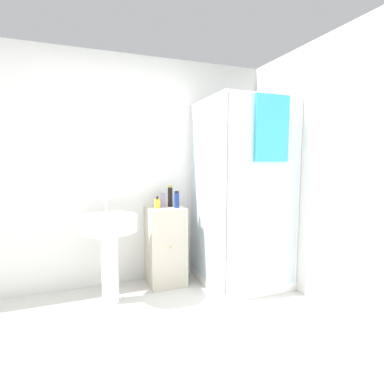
# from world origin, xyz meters

# --- Properties ---
(wall_back) EXTENTS (6.40, 0.06, 2.50)m
(wall_back) POSITION_xyz_m (0.00, 1.70, 1.25)
(wall_back) COLOR white
(wall_back) RESTS_ON ground_plane
(wall_right) EXTENTS (0.06, 6.40, 2.50)m
(wall_right) POSITION_xyz_m (1.70, 0.00, 1.25)
(wall_right) COLOR white
(wall_right) RESTS_ON ground_plane
(shower_enclosure) EXTENTS (0.88, 0.91, 2.01)m
(shower_enclosure) POSITION_xyz_m (1.18, 1.15, 0.57)
(shower_enclosure) COLOR white
(shower_enclosure) RESTS_ON ground_plane
(vanity_cabinet) EXTENTS (0.40, 0.41, 0.86)m
(vanity_cabinet) POSITION_xyz_m (0.42, 1.47, 0.43)
(vanity_cabinet) COLOR beige
(vanity_cabinet) RESTS_ON ground_plane
(sink) EXTENTS (0.54, 0.54, 0.99)m
(sink) POSITION_xyz_m (-0.20, 1.23, 0.65)
(sink) COLOR white
(sink) RESTS_ON ground_plane
(soap_dispenser) EXTENTS (0.06, 0.06, 0.13)m
(soap_dispenser) POSITION_xyz_m (0.33, 1.46, 0.91)
(soap_dispenser) COLOR yellow
(soap_dispenser) RESTS_ON vanity_cabinet
(shampoo_bottle_tall_black) EXTENTS (0.05, 0.05, 0.24)m
(shampoo_bottle_tall_black) POSITION_xyz_m (0.50, 1.52, 0.98)
(shampoo_bottle_tall_black) COLOR black
(shampoo_bottle_tall_black) RESTS_ON vanity_cabinet
(shampoo_bottle_blue) EXTENTS (0.05, 0.05, 0.18)m
(shampoo_bottle_blue) POSITION_xyz_m (0.54, 1.42, 0.95)
(shampoo_bottle_blue) COLOR navy
(shampoo_bottle_blue) RESTS_ON vanity_cabinet
(lotion_bottle_white) EXTENTS (0.04, 0.04, 0.18)m
(lotion_bottle_white) POSITION_xyz_m (0.42, 1.54, 0.94)
(lotion_bottle_white) COLOR #B299C6
(lotion_bottle_white) RESTS_ON vanity_cabinet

